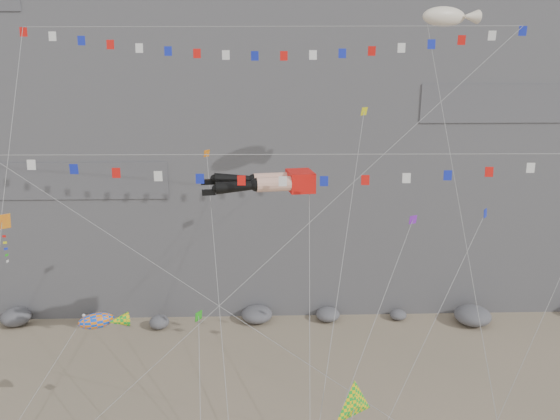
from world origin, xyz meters
name	(u,v)px	position (x,y,z in m)	size (l,w,h in m)	color
cliff	(256,22)	(0.00, 32.00, 25.00)	(80.00, 28.00, 50.00)	slate
talus_boulders	(257,315)	(0.00, 17.00, 0.60)	(60.00, 3.00, 1.20)	slate
legs_kite	(270,182)	(1.02, 5.68, 14.48)	(6.60, 14.16, 19.44)	red
flag_banner_upper	(269,27)	(1.03, 8.89, 23.15)	(29.53, 14.48, 30.27)	red
flag_banner_lower	(304,155)	(2.83, 4.03, 16.35)	(33.78, 5.45, 19.29)	red
harlequin_kite	(2,223)	(-12.80, 2.24, 13.18)	(1.79, 8.06, 14.98)	red
fish_windsock	(96,321)	(-8.22, 1.38, 8.02)	(7.69, 5.77, 11.01)	orange
delta_kite	(355,406)	(4.82, -3.03, 5.73)	(3.62, 5.02, 7.80)	yellow
blimp_windsock	(444,18)	(11.63, 9.48, 23.74)	(4.14, 13.60, 26.80)	#F7E7CB
small_kite_a	(207,164)	(-2.77, 8.05, 15.16)	(3.00, 16.00, 22.11)	orange
small_kite_b	(411,225)	(9.21, 5.11, 12.04)	(8.67, 12.27, 18.69)	purple
small_kite_c	(199,319)	(-2.71, 0.37, 8.55)	(1.37, 8.47, 11.69)	green
small_kite_d	(363,119)	(6.93, 9.34, 17.71)	(5.92, 17.93, 25.56)	yellow
small_kite_e	(483,219)	(12.97, 4.14, 12.62)	(10.21, 9.97, 18.56)	#1525BB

